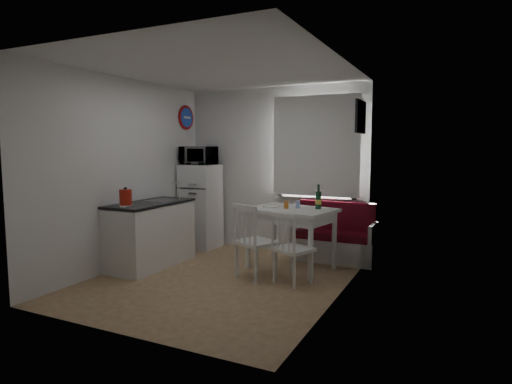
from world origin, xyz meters
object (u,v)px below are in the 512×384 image
fridge (201,206)px  kettle (126,198)px  dining_table (291,215)px  chair_right (291,241)px  bench (334,242)px  wine_bottle (318,197)px  microwave (198,156)px  kitchen_counter (151,234)px  chair_left (253,234)px

fridge → kettle: size_ratio=5.57×
dining_table → chair_right: bearing=-58.2°
bench → kettle: kettle is taller
kettle → wine_bottle: size_ratio=0.75×
bench → dining_table: bearing=-122.0°
bench → microwave: bearing=-175.9°
kitchen_counter → dining_table: kitchen_counter is taller
microwave → wine_bottle: microwave is taller
wine_bottle → chair_left: bearing=-128.0°
kitchen_counter → wine_bottle: (2.18, 0.78, 0.55)m
dining_table → chair_left: 0.73m
bench → chair_right: (-0.17, -1.33, 0.26)m
chair_right → fridge: (-2.06, 1.22, 0.14)m
kitchen_counter → bench: 2.63m
bench → kettle: bearing=-139.3°
chair_left → microwave: bearing=165.4°
microwave → kettle: 1.80m
kitchen_counter → fridge: fridge is taller
dining_table → microwave: size_ratio=2.32×
chair_left → wine_bottle: bearing=74.5°
chair_left → wine_bottle: wine_bottle is taller
microwave → wine_bottle: size_ratio=1.63×
microwave → kettle: size_ratio=2.18×
chair_right → wine_bottle: bearing=104.7°
chair_right → fridge: bearing=171.5°
chair_left → wine_bottle: 1.06m
chair_left → chair_right: bearing=23.4°
chair_left → kettle: (-1.53, -0.55, 0.43)m
chair_left → microwave: 2.17m
kettle → chair_right: bearing=15.4°
chair_left → kettle: bearing=-137.7°
bench → fridge: fridge is taller
dining_table → chair_right: (0.25, -0.66, -0.20)m
kitchen_counter → dining_table: size_ratio=1.06×
wine_bottle → kettle: bearing=-148.2°
kitchen_counter → dining_table: 1.97m
chair_left → bench: bearing=85.9°
bench → fridge: 2.27m
chair_right → wine_bottle: wine_bottle is taller
kitchen_counter → kettle: bearing=-84.7°
chair_left → wine_bottle: (0.60, 0.77, 0.41)m
bench → chair_right: size_ratio=2.25×
fridge → kitchen_counter: bearing=-90.9°
microwave → wine_bottle: 2.26m
chair_left → wine_bottle: size_ratio=1.75×
chair_right → fridge: size_ratio=0.39×
chair_right → microwave: size_ratio=0.99×
chair_right → kettle: size_ratio=2.15×
fridge → kettle: (0.03, -1.78, 0.34)m
microwave → chair_right: bearing=-29.6°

